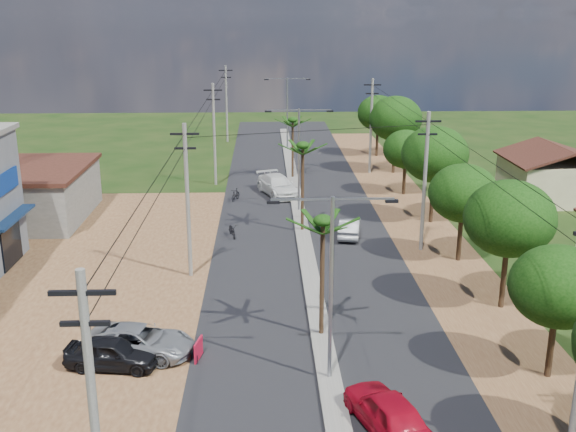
% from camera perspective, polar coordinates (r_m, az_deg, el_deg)
% --- Properties ---
extents(ground, '(160.00, 160.00, 0.00)m').
position_cam_1_polar(ground, '(29.14, 3.50, -13.72)').
color(ground, black).
rests_on(ground, ground).
extents(road, '(12.00, 110.00, 0.04)m').
position_cam_1_polar(road, '(42.69, 1.59, -3.43)').
color(road, black).
rests_on(road, ground).
extents(median, '(1.00, 90.00, 0.18)m').
position_cam_1_polar(median, '(45.49, 1.36, -2.05)').
color(median, '#605E56').
rests_on(median, ground).
extents(dirt_lot_west, '(18.00, 46.00, 0.04)m').
position_cam_1_polar(dirt_lot_west, '(38.18, -20.96, -7.13)').
color(dirt_lot_west, brown).
rests_on(dirt_lot_west, ground).
extents(dirt_shoulder_east, '(5.00, 90.00, 0.03)m').
position_cam_1_polar(dirt_shoulder_east, '(44.04, 12.72, -3.22)').
color(dirt_shoulder_east, brown).
rests_on(dirt_shoulder_east, ground).
extents(low_shed, '(10.40, 10.40, 3.95)m').
position_cam_1_polar(low_shed, '(53.85, -21.96, 1.79)').
color(low_shed, '#605E56').
rests_on(low_shed, ground).
extents(house_east_far, '(7.60, 7.50, 4.60)m').
position_cam_1_polar(house_east_far, '(59.31, 21.51, 3.57)').
color(house_east_far, tan).
rests_on(house_east_far, ground).
extents(tree_east_b, '(4.00, 4.00, 5.83)m').
position_cam_1_polar(tree_east_b, '(29.66, 21.92, -5.56)').
color(tree_east_b, black).
rests_on(tree_east_b, ground).
extents(tree_east_c, '(4.60, 4.60, 6.83)m').
position_cam_1_polar(tree_east_c, '(35.67, 18.24, -0.21)').
color(tree_east_c, black).
rests_on(tree_east_c, ground).
extents(tree_east_d, '(4.20, 4.20, 6.13)m').
position_cam_1_polar(tree_east_d, '(42.10, 14.61, 1.89)').
color(tree_east_d, black).
rests_on(tree_east_d, ground).
extents(tree_east_e, '(4.80, 4.80, 7.14)m').
position_cam_1_polar(tree_east_e, '(49.49, 12.33, 5.12)').
color(tree_east_e, black).
rests_on(tree_east_e, ground).
extents(tree_east_f, '(3.80, 3.80, 5.52)m').
position_cam_1_polar(tree_east_f, '(57.27, 9.94, 5.59)').
color(tree_east_f, black).
rests_on(tree_east_f, ground).
extents(tree_east_g, '(5.00, 5.00, 7.38)m').
position_cam_1_polar(tree_east_g, '(64.89, 9.09, 8.14)').
color(tree_east_g, black).
rests_on(tree_east_g, ground).
extents(tree_east_h, '(4.40, 4.40, 6.52)m').
position_cam_1_polar(tree_east_h, '(72.71, 7.64, 8.64)').
color(tree_east_h, black).
rests_on(tree_east_h, ground).
extents(palm_median_near, '(2.00, 2.00, 6.15)m').
position_cam_1_polar(palm_median_near, '(30.52, 2.97, -0.85)').
color(palm_median_near, black).
rests_on(palm_median_near, ground).
extents(palm_median_mid, '(2.00, 2.00, 6.55)m').
position_cam_1_polar(palm_median_mid, '(45.91, 1.26, 5.65)').
color(palm_median_mid, black).
rests_on(palm_median_mid, ground).
extents(palm_median_far, '(2.00, 2.00, 5.85)m').
position_cam_1_polar(palm_median_far, '(61.76, 0.40, 7.94)').
color(palm_median_far, black).
rests_on(palm_median_far, ground).
extents(streetlight_near, '(5.10, 0.18, 8.00)m').
position_cam_1_polar(streetlight_near, '(27.02, 3.68, -4.94)').
color(streetlight_near, gray).
rests_on(streetlight_near, ground).
extents(streetlight_mid, '(5.10, 0.18, 8.00)m').
position_cam_1_polar(streetlight_mid, '(51.03, 0.93, 5.50)').
color(streetlight_mid, gray).
rests_on(streetlight_mid, ground).
extents(streetlight_far, '(5.10, 0.18, 8.00)m').
position_cam_1_polar(streetlight_far, '(75.68, -0.06, 9.21)').
color(streetlight_far, gray).
rests_on(streetlight_far, ground).
extents(utility_pole_w_a, '(1.60, 0.24, 9.00)m').
position_cam_1_polar(utility_pole_w_a, '(18.54, -16.04, -16.67)').
color(utility_pole_w_a, '#605E56').
rests_on(utility_pole_w_a, ground).
extents(utility_pole_w_b, '(1.60, 0.24, 9.00)m').
position_cam_1_polar(utility_pole_w_b, '(38.55, -8.51, 1.54)').
color(utility_pole_w_b, '#605E56').
rests_on(utility_pole_w_b, ground).
extents(utility_pole_w_c, '(1.60, 0.24, 9.00)m').
position_cam_1_polar(utility_pole_w_c, '(59.97, -6.27, 7.08)').
color(utility_pole_w_c, '#605E56').
rests_on(utility_pole_w_c, ground).
extents(utility_pole_w_d, '(1.60, 0.24, 9.00)m').
position_cam_1_polar(utility_pole_w_d, '(80.71, -5.23, 9.60)').
color(utility_pole_w_d, '#605E56').
rests_on(utility_pole_w_d, ground).
extents(utility_pole_e_b, '(1.60, 0.24, 9.00)m').
position_cam_1_polar(utility_pole_e_b, '(43.38, 11.51, 3.10)').
color(utility_pole_e_b, '#605E56').
rests_on(utility_pole_e_b, ground).
extents(utility_pole_e_c, '(1.60, 0.24, 9.00)m').
position_cam_1_polar(utility_pole_e_c, '(64.56, 7.05, 7.74)').
color(utility_pole_e_c, '#605E56').
rests_on(utility_pole_e_c, ground).
extents(car_red_near, '(3.15, 4.84, 1.53)m').
position_cam_1_polar(car_red_near, '(25.94, 8.38, -16.10)').
color(car_red_near, maroon).
rests_on(car_red_near, ground).
extents(car_silver_mid, '(2.06, 4.12, 1.30)m').
position_cam_1_polar(car_silver_mid, '(46.43, 5.24, -0.99)').
color(car_silver_mid, gray).
rests_on(car_silver_mid, ground).
extents(car_white_far, '(4.04, 6.05, 1.63)m').
position_cam_1_polar(car_white_far, '(56.80, -0.87, 2.56)').
color(car_white_far, silver).
rests_on(car_white_far, ground).
extents(car_parked_silver, '(5.28, 3.34, 1.36)m').
position_cam_1_polar(car_parked_silver, '(31.36, -12.43, -10.35)').
color(car_parked_silver, gray).
rests_on(car_parked_silver, ground).
extents(car_parked_dark, '(4.23, 2.15, 1.38)m').
position_cam_1_polar(car_parked_dark, '(30.61, -14.67, -11.21)').
color(car_parked_dark, black).
rests_on(car_parked_dark, ground).
extents(moto_rider_west_a, '(1.06, 1.93, 0.96)m').
position_cam_1_polar(moto_rider_west_a, '(46.38, -4.74, -1.21)').
color(moto_rider_west_a, black).
rests_on(moto_rider_west_a, ground).
extents(moto_rider_west_b, '(0.98, 1.70, 0.99)m').
position_cam_1_polar(moto_rider_west_b, '(55.33, -4.46, 1.78)').
color(moto_rider_west_b, black).
rests_on(moto_rider_west_b, ground).
extents(roadside_sign, '(0.30, 1.12, 0.94)m').
position_cam_1_polar(roadside_sign, '(30.68, -7.59, -11.17)').
color(roadside_sign, '#A70F29').
rests_on(roadside_sign, ground).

